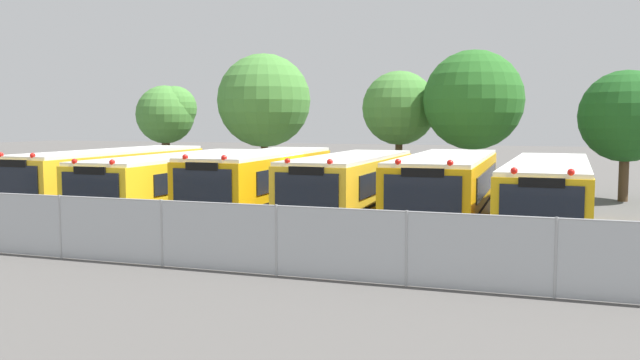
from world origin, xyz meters
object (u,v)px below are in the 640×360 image
(tree_0, at_px, (168,113))
(traffic_cone, at_px, (326,259))
(tree_3, at_px, (476,99))
(school_bus_2, at_px, (262,183))
(school_bus_0, at_px, (112,178))
(school_bus_5, at_px, (548,195))
(school_bus_4, at_px, (447,189))
(tree_1, at_px, (262,100))
(school_bus_3, at_px, (351,187))
(school_bus_1, at_px, (182,183))
(tree_2, at_px, (400,107))
(tree_4, at_px, (629,117))

(tree_0, bearing_deg, traffic_cone, -49.26)
(tree_3, bearing_deg, school_bus_2, -120.27)
(school_bus_0, distance_m, school_bus_5, 16.70)
(school_bus_4, height_order, traffic_cone, school_bus_4)
(tree_0, relative_size, tree_1, 0.77)
(school_bus_4, relative_size, school_bus_5, 0.89)
(school_bus_4, xyz_separation_m, tree_0, (-17.39, 10.83, 2.72))
(school_bus_3, distance_m, tree_1, 14.71)
(school_bus_4, bearing_deg, school_bus_3, -2.09)
(school_bus_1, height_order, traffic_cone, school_bus_1)
(school_bus_1, distance_m, school_bus_4, 10.07)
(school_bus_4, bearing_deg, traffic_cone, 74.58)
(tree_0, bearing_deg, tree_1, 7.60)
(school_bus_0, relative_size, school_bus_5, 0.95)
(tree_3, relative_size, traffic_cone, 10.44)
(school_bus_4, xyz_separation_m, school_bus_5, (3.22, 0.08, -0.06))
(tree_1, bearing_deg, school_bus_4, -44.19)
(school_bus_4, relative_size, traffic_cone, 14.56)
(tree_2, xyz_separation_m, tree_4, (10.86, -1.10, -0.52))
(tree_0, bearing_deg, school_bus_0, -69.74)
(tree_2, height_order, tree_4, tree_2)
(tree_3, bearing_deg, school_bus_1, -131.31)
(school_bus_5, distance_m, traffic_cone, 8.93)
(school_bus_1, xyz_separation_m, school_bus_4, (10.07, 0.10, 0.07))
(school_bus_2, distance_m, tree_1, 13.14)
(tree_4, bearing_deg, school_bus_5, -106.87)
(tree_2, bearing_deg, school_bus_0, -127.38)
(tree_2, distance_m, tree_4, 10.93)
(school_bus_3, bearing_deg, school_bus_1, 1.56)
(school_bus_4, bearing_deg, school_bus_1, -0.18)
(traffic_cone, bearing_deg, school_bus_1, 139.15)
(school_bus_5, distance_m, tree_2, 14.62)
(tree_2, distance_m, tree_3, 4.20)
(tree_3, distance_m, traffic_cone, 18.82)
(school_bus_5, bearing_deg, tree_4, -105.40)
(school_bus_4, distance_m, tree_0, 20.67)
(school_bus_1, xyz_separation_m, tree_3, (9.79, 11.14, 3.44))
(school_bus_4, relative_size, tree_3, 1.39)
(school_bus_2, xyz_separation_m, school_bus_3, (3.38, 0.12, -0.04))
(traffic_cone, bearing_deg, tree_2, 97.04)
(school_bus_2, bearing_deg, school_bus_0, -3.80)
(tree_0, xyz_separation_m, traffic_cone, (15.51, -18.01, -3.80))
(school_bus_2, relative_size, school_bus_3, 1.04)
(school_bus_0, height_order, tree_0, tree_0)
(school_bus_5, bearing_deg, school_bus_0, 1.01)
(traffic_cone, bearing_deg, tree_3, 84.98)
(tree_1, bearing_deg, school_bus_2, -66.07)
(school_bus_3, distance_m, tree_3, 11.89)
(tree_3, bearing_deg, school_bus_3, -105.72)
(school_bus_0, distance_m, school_bus_3, 10.11)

